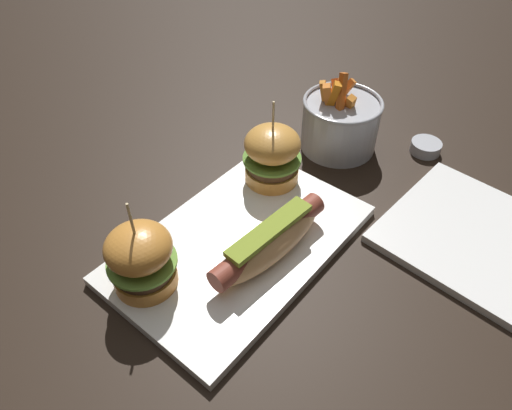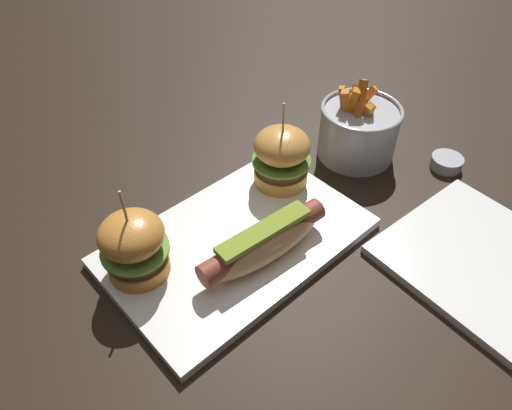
% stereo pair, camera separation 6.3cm
% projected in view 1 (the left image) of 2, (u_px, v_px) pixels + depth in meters
% --- Properties ---
extents(ground_plane, '(3.00, 3.00, 0.00)m').
position_uv_depth(ground_plane, '(240.00, 247.00, 0.65)').
color(ground_plane, black).
extents(platter_main, '(0.35, 0.22, 0.01)m').
position_uv_depth(platter_main, '(240.00, 244.00, 0.64)').
color(platter_main, white).
rests_on(platter_main, ground).
extents(hot_dog, '(0.19, 0.07, 0.05)m').
position_uv_depth(hot_dog, '(269.00, 241.00, 0.60)').
color(hot_dog, tan).
rests_on(hot_dog, platter_main).
extents(slider_left, '(0.08, 0.08, 0.13)m').
position_uv_depth(slider_left, '(141.00, 258.00, 0.56)').
color(slider_left, '#C67F33').
rests_on(slider_left, platter_main).
extents(slider_right, '(0.09, 0.09, 0.14)m').
position_uv_depth(slider_right, '(272.00, 155.00, 0.70)').
color(slider_right, gold).
rests_on(slider_right, platter_main).
extents(fries_bucket, '(0.13, 0.13, 0.14)m').
position_uv_depth(fries_bucket, '(340.00, 123.00, 0.78)').
color(fries_bucket, '#A8AAB2').
rests_on(fries_bucket, ground).
extents(sauce_ramekin, '(0.05, 0.05, 0.02)m').
position_uv_depth(sauce_ramekin, '(426.00, 147.00, 0.80)').
color(sauce_ramekin, '#A8AAB2').
rests_on(sauce_ramekin, ground).
extents(side_plate, '(0.23, 0.23, 0.01)m').
position_uv_depth(side_plate, '(472.00, 235.00, 0.66)').
color(side_plate, white).
rests_on(side_plate, ground).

